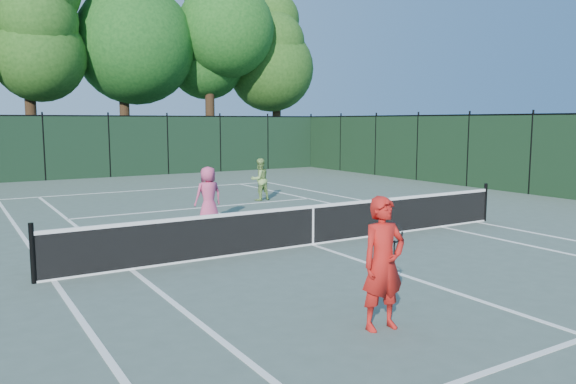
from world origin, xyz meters
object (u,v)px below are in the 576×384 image
coach (383,263)px  player_green (260,179)px  player_pink (208,195)px  loose_ball_midcourt (381,259)px

coach → player_green: size_ratio=1.22×
coach → player_green: (4.50, 11.68, -0.16)m
coach → player_pink: size_ratio=1.15×
coach → loose_ball_midcourt: 3.82m
player_green → coach: bearing=61.7°
player_green → loose_ball_midcourt: size_ratio=21.77×
loose_ball_midcourt → player_green: bearing=76.9°
player_green → player_pink: bearing=36.7°
player_pink → player_green: (3.35, 3.22, -0.04)m
player_pink → player_green: size_ratio=1.05×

